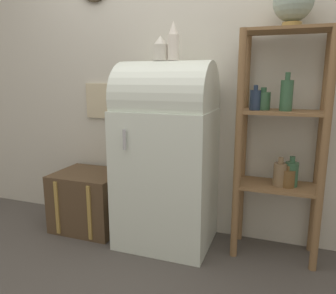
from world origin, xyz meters
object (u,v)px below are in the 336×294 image
vase_left (160,49)px  refrigerator (166,153)px  vase_center (173,42)px  globe (293,2)px  suitcase_trunk (90,200)px

vase_left → refrigerator: bearing=-12.7°
vase_left → vase_center: size_ratio=0.64×
refrigerator → globe: (0.83, 0.12, 1.03)m
globe → vase_left: globe is taller
suitcase_trunk → vase_center: (0.76, 0.00, 1.28)m
vase_center → refrigerator: bearing=-170.7°
suitcase_trunk → globe: 2.15m
refrigerator → globe: 1.33m
globe → vase_left: size_ratio=1.69×
refrigerator → vase_left: vase_left is taller
refrigerator → suitcase_trunk: refrigerator is taller
globe → vase_center: (-0.77, -0.11, -0.23)m
refrigerator → vase_left: bearing=167.3°
refrigerator → suitcase_trunk: (-0.71, 0.01, -0.47)m
refrigerator → vase_left: (-0.05, 0.01, 0.76)m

